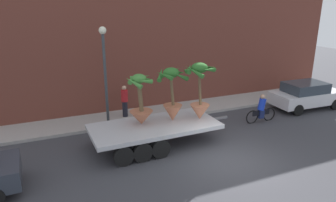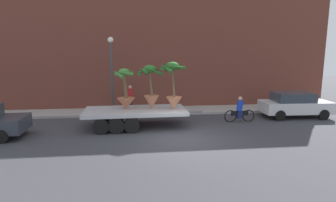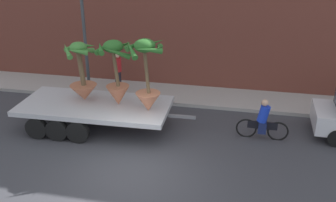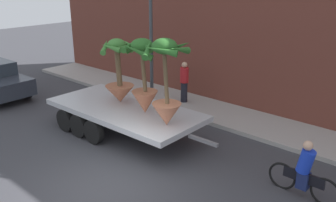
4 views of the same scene
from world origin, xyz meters
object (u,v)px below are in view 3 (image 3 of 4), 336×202
(flatbed_trailer, at_px, (89,108))
(cyclist, at_px, (263,122))
(potted_palm_rear, at_px, (147,78))
(potted_palm_middle, at_px, (116,75))
(potted_palm_front, at_px, (82,78))
(street_lamp, at_px, (84,25))
(pedestrian_near_gate, at_px, (118,70))

(flatbed_trailer, distance_m, cyclist, 6.36)
(flatbed_trailer, bearing_deg, potted_palm_rear, -4.71)
(potted_palm_middle, bearing_deg, potted_palm_front, 173.54)
(potted_palm_rear, height_order, street_lamp, street_lamp)
(potted_palm_rear, xyz_separation_m, street_lamp, (-3.51, 3.00, 1.00))
(street_lamp, bearing_deg, pedestrian_near_gate, 35.77)
(pedestrian_near_gate, distance_m, street_lamp, 2.58)
(potted_palm_rear, xyz_separation_m, cyclist, (4.04, 0.60, -1.56))
(potted_palm_middle, height_order, cyclist, potted_palm_middle)
(flatbed_trailer, bearing_deg, potted_palm_front, 137.81)
(flatbed_trailer, xyz_separation_m, cyclist, (6.35, 0.41, -0.10))
(cyclist, bearing_deg, potted_palm_front, -178.72)
(potted_palm_rear, relative_size, street_lamp, 0.54)
(potted_palm_middle, xyz_separation_m, potted_palm_front, (-1.39, 0.16, -0.27))
(potted_palm_rear, height_order, pedestrian_near_gate, potted_palm_rear)
(cyclist, height_order, pedestrian_near_gate, pedestrian_near_gate)
(potted_palm_rear, bearing_deg, cyclist, 8.40)
(potted_palm_middle, xyz_separation_m, pedestrian_near_gate, (-1.20, 3.51, -1.10))
(flatbed_trailer, height_order, potted_palm_front, potted_palm_front)
(flatbed_trailer, bearing_deg, potted_palm_middle, 5.19)
(potted_palm_rear, distance_m, potted_palm_middle, 1.24)
(street_lamp, bearing_deg, potted_palm_middle, -49.73)
(pedestrian_near_gate, bearing_deg, flatbed_trailer, -88.56)
(flatbed_trailer, height_order, cyclist, cyclist)
(potted_palm_rear, distance_m, street_lamp, 4.72)
(pedestrian_near_gate, bearing_deg, street_lamp, -144.23)
(street_lamp, bearing_deg, potted_palm_rear, -40.60)
(flatbed_trailer, height_order, potted_palm_rear, potted_palm_rear)
(potted_palm_rear, relative_size, pedestrian_near_gate, 1.52)
(cyclist, relative_size, street_lamp, 0.38)
(potted_palm_front, bearing_deg, flatbed_trailer, -42.19)
(pedestrian_near_gate, bearing_deg, potted_palm_front, -93.29)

